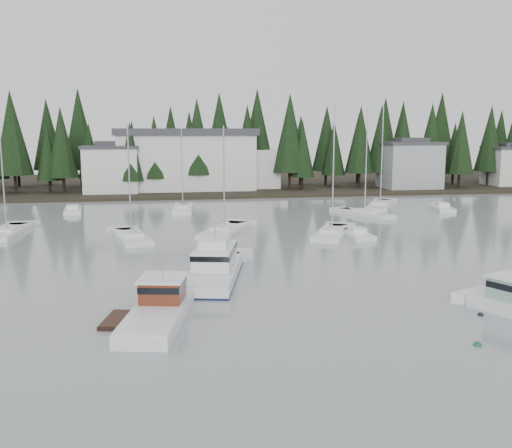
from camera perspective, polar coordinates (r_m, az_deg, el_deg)
The scene contains 21 objects.
ground at distance 26.27m, azimuth 13.64°, elevation -15.63°, with size 260.00×260.00×0.00m, color gray.
far_shore_land at distance 119.71m, azimuth -4.86°, elevation 4.00°, with size 240.00×54.00×1.00m, color black.
conifer_treeline at distance 108.80m, azimuth -4.38°, elevation 3.47°, with size 200.00×22.00×20.00m, color black, non-canonical shape.
house_west at distance 101.35m, azimuth -14.28°, elevation 5.43°, with size 9.54×7.42×8.75m.
house_east_a at distance 109.95m, azimuth 15.12°, elevation 5.81°, with size 10.60×8.48×9.25m.
house_east_b at distance 122.46m, azimuth 24.16°, elevation 5.41°, with size 9.54×7.42×8.25m.
harbor_inn at distance 104.50m, azimuth -5.86°, elevation 6.39°, with size 29.50×11.50×10.90m.
lobster_boat_brown at distance 34.19m, azimuth -9.87°, elevation -8.67°, with size 5.66×9.26×4.37m.
cabin_cruiser_center at distance 42.95m, azimuth -4.18°, elevation -4.55°, with size 5.77×11.42×4.70m.
sailboat_0 at distance 79.94m, azimuth -7.32°, elevation 1.38°, with size 3.20×8.99×12.15m.
sailboat_1 at distance 85.67m, azimuth 12.31°, elevation 1.77°, with size 7.66×10.87×15.01m.
sailboat_4 at distance 66.85m, azimuth -23.65°, elevation -0.87°, with size 3.47×9.87×14.78m.
sailboat_6 at distance 76.21m, azimuth 10.80°, elevation 0.92°, with size 5.72×9.41×14.54m.
sailboat_7 at distance 59.69m, azimuth -12.35°, elevation -1.45°, with size 4.74×9.43×12.17m.
sailboat_8 at distance 61.16m, azimuth 7.61°, elevation -1.05°, with size 6.80×9.82×14.41m.
sailboat_9 at distance 62.41m, azimuth -3.17°, elevation -0.79°, with size 6.95×10.37×12.08m.
runabout_1 at distance 60.46m, azimuth 10.09°, elevation -1.17°, with size 2.30×5.42×1.42m.
runabout_3 at distance 81.50m, azimuth -17.85°, elevation 1.20°, with size 2.87×6.44×1.42m.
runabout_4 at distance 84.33m, azimuth 18.15°, elevation 1.44°, with size 3.69×6.77×1.42m.
mooring_buoy_green at distance 32.20m, azimuth 21.27°, elevation -11.26°, with size 0.45×0.45×0.45m, color #145933.
mooring_buoy_dark at distance 37.22m, azimuth 21.53°, elevation -8.50°, with size 0.38×0.38×0.38m, color black.
Camera 1 is at (-9.72, -21.82, 10.95)m, focal length 40.00 mm.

